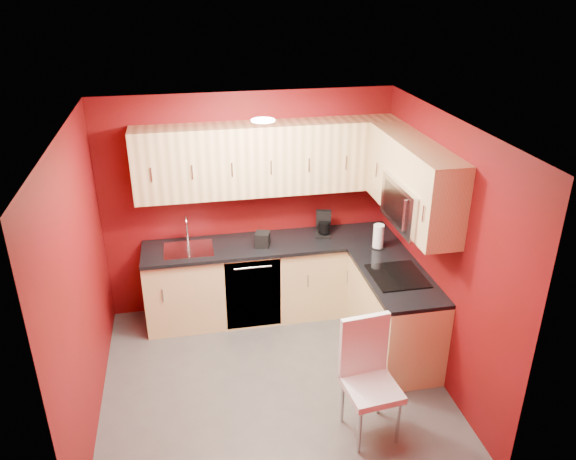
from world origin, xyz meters
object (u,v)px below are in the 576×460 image
object	(u,v)px
coffee_maker	(324,224)
dining_chair	(372,383)
microwave	(416,204)
paper_towel	(378,236)
sink	(188,246)
napkin_holder	(263,239)

from	to	relation	value
coffee_maker	dining_chair	size ratio (longest dim) A/B	0.26
microwave	paper_towel	xyz separation A→B (m)	(-0.09, 0.64, -0.62)
microwave	paper_towel	size ratio (longest dim) A/B	2.87
microwave	coffee_maker	distance (m)	1.35
paper_towel	dining_chair	distance (m)	1.83
sink	coffee_maker	bearing A→B (deg)	1.62
paper_towel	dining_chair	bearing A→B (deg)	-110.04
microwave	dining_chair	xyz separation A→B (m)	(-0.69, -1.01, -1.13)
microwave	napkin_holder	world-z (taller)	microwave
coffee_maker	napkin_holder	distance (m)	0.73
napkin_holder	paper_towel	size ratio (longest dim) A/B	0.60
napkin_holder	dining_chair	bearing A→B (deg)	-72.48
coffee_maker	dining_chair	bearing A→B (deg)	-79.86
napkin_holder	paper_towel	bearing A→B (deg)	-12.81
dining_chair	microwave	bearing A→B (deg)	49.62
paper_towel	sink	bearing A→B (deg)	169.63
paper_towel	dining_chair	world-z (taller)	paper_towel
sink	napkin_holder	size ratio (longest dim) A/B	3.25
paper_towel	coffee_maker	bearing A→B (deg)	140.71
sink	coffee_maker	xyz separation A→B (m)	(1.50, 0.04, 0.10)
microwave	napkin_holder	bearing A→B (deg)	144.98
coffee_maker	paper_towel	xyz separation A→B (m)	(0.50, -0.41, -0.01)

